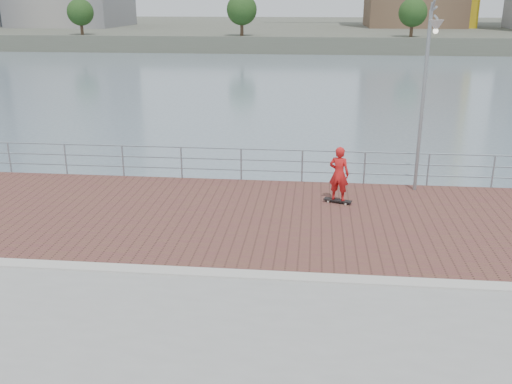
# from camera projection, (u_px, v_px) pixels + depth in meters

# --- Properties ---
(water) EXTENTS (400.00, 400.00, 0.00)m
(water) POSITION_uv_depth(u_px,v_px,m) (247.00, 353.00, 13.34)
(water) COLOR slate
(water) RESTS_ON ground
(brick_lane) EXTENTS (40.00, 6.80, 0.02)m
(brick_lane) POSITION_uv_depth(u_px,v_px,m) (262.00, 217.00, 16.08)
(brick_lane) COLOR brown
(brick_lane) RESTS_ON seawall
(curb) EXTENTS (40.00, 0.40, 0.06)m
(curb) POSITION_uv_depth(u_px,v_px,m) (247.00, 275.00, 12.68)
(curb) COLOR #B7B5AD
(curb) RESTS_ON seawall
(far_shore) EXTENTS (320.00, 95.00, 2.50)m
(far_shore) POSITION_uv_depth(u_px,v_px,m) (312.00, 29.00, 128.27)
(far_shore) COLOR #4C5142
(far_shore) RESTS_ON ground
(guardrail) EXTENTS (39.06, 0.06, 1.13)m
(guardrail) POSITION_uv_depth(u_px,v_px,m) (272.00, 161.00, 19.06)
(guardrail) COLOR #8C9EA8
(guardrail) RESTS_ON brick_lane
(street_lamp) EXTENTS (0.41, 1.18, 5.59)m
(street_lamp) POSITION_uv_depth(u_px,v_px,m) (429.00, 67.00, 16.69)
(street_lamp) COLOR gray
(street_lamp) RESTS_ON brick_lane
(skateboard) EXTENTS (0.87, 0.47, 0.10)m
(skateboard) POSITION_uv_depth(u_px,v_px,m) (338.00, 200.00, 17.15)
(skateboard) COLOR black
(skateboard) RESTS_ON brick_lane
(skateboarder) EXTENTS (0.70, 0.56, 1.66)m
(skateboarder) POSITION_uv_depth(u_px,v_px,m) (339.00, 174.00, 16.88)
(skateboarder) COLOR red
(skateboarder) RESTS_ON skateboard
(shoreline_trees) EXTENTS (109.79, 4.99, 6.66)m
(shoreline_trees) POSITION_uv_depth(u_px,v_px,m) (274.00, 10.00, 84.33)
(shoreline_trees) COLOR #473323
(shoreline_trees) RESTS_ON far_shore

